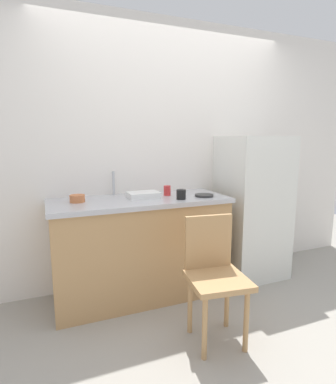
# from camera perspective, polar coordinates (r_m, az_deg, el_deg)

# --- Properties ---
(ground_plane) EXTENTS (8.00, 8.00, 0.00)m
(ground_plane) POSITION_cam_1_polar(r_m,az_deg,el_deg) (2.70, 8.45, -22.63)
(ground_plane) COLOR #9E998E
(back_wall) EXTENTS (4.80, 0.10, 2.59)m
(back_wall) POSITION_cam_1_polar(r_m,az_deg,el_deg) (3.18, -0.17, 7.11)
(back_wall) COLOR white
(back_wall) RESTS_ON ground_plane
(cabinet_base) EXTENTS (1.54, 0.60, 0.88)m
(cabinet_base) POSITION_cam_1_polar(r_m,az_deg,el_deg) (2.89, -5.05, -10.53)
(cabinet_base) COLOR tan
(cabinet_base) RESTS_ON ground_plane
(countertop) EXTENTS (1.58, 0.64, 0.04)m
(countertop) POSITION_cam_1_polar(r_m,az_deg,el_deg) (2.77, -5.19, -1.60)
(countertop) COLOR #B7B7BC
(countertop) RESTS_ON cabinet_base
(faucet) EXTENTS (0.02, 0.02, 0.23)m
(faucet) POSITION_cam_1_polar(r_m,az_deg,el_deg) (2.94, -10.03, 1.59)
(faucet) COLOR #B7B7BC
(faucet) RESTS_ON countertop
(refrigerator) EXTENTS (0.63, 0.59, 1.47)m
(refrigerator) POSITION_cam_1_polar(r_m,az_deg,el_deg) (3.37, 15.24, -2.69)
(refrigerator) COLOR silver
(refrigerator) RESTS_ON ground_plane
(chair) EXTENTS (0.45, 0.45, 0.89)m
(chair) POSITION_cam_1_polar(r_m,az_deg,el_deg) (2.30, 8.56, -14.50)
(chair) COLOR tan
(chair) RESTS_ON ground_plane
(dish_tray) EXTENTS (0.28, 0.20, 0.05)m
(dish_tray) POSITION_cam_1_polar(r_m,az_deg,el_deg) (2.80, -4.59, -0.52)
(dish_tray) COLOR white
(dish_tray) RESTS_ON countertop
(terracotta_bowl) EXTENTS (0.12, 0.12, 0.06)m
(terracotta_bowl) POSITION_cam_1_polar(r_m,az_deg,el_deg) (2.70, -16.42, -1.17)
(terracotta_bowl) COLOR #C67042
(terracotta_bowl) RESTS_ON countertop
(hotplate) EXTENTS (0.17, 0.17, 0.02)m
(hotplate) POSITION_cam_1_polar(r_m,az_deg,el_deg) (2.86, 6.69, -0.63)
(hotplate) COLOR #2D2D2D
(hotplate) RESTS_ON countertop
(cup_black) EXTENTS (0.08, 0.08, 0.09)m
(cup_black) POSITION_cam_1_polar(r_m,az_deg,el_deg) (2.71, 2.44, -0.45)
(cup_black) COLOR black
(cup_black) RESTS_ON countertop
(cup_red) EXTENTS (0.07, 0.07, 0.09)m
(cup_red) POSITION_cam_1_polar(r_m,az_deg,el_deg) (2.89, -0.16, 0.27)
(cup_red) COLOR red
(cup_red) RESTS_ON countertop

